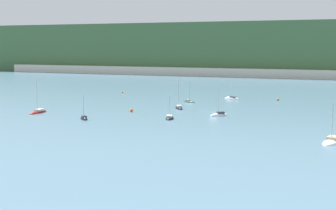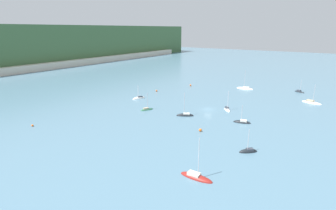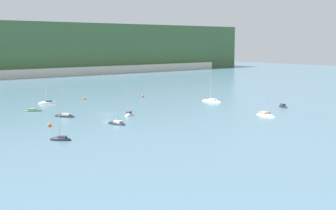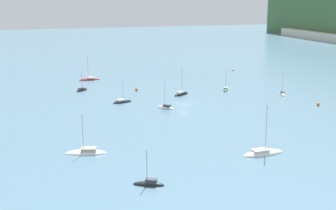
% 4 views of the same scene
% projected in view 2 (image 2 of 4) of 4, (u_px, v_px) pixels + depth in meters
% --- Properties ---
extents(ground_plane, '(600.00, 600.00, 0.00)m').
position_uv_depth(ground_plane, '(208.00, 109.00, 99.28)').
color(ground_plane, slate).
extents(shore_town_strip, '(371.82, 6.00, 5.01)m').
position_uv_depth(shore_town_strip, '(15.00, 70.00, 177.08)').
color(shore_town_strip, beige).
rests_on(shore_town_strip, ground_plane).
extents(sailboat_0, '(2.29, 7.25, 9.63)m').
position_uv_depth(sailboat_0, '(196.00, 177.00, 53.61)').
color(sailboat_0, maroon).
rests_on(sailboat_0, ground_plane).
extents(sailboat_1, '(4.60, 8.17, 8.43)m').
position_uv_depth(sailboat_1, '(311.00, 103.00, 108.01)').
color(sailboat_1, white).
rests_on(sailboat_1, ground_plane).
extents(sailboat_2, '(4.30, 4.48, 6.83)m').
position_uv_depth(sailboat_2, '(248.00, 152.00, 64.87)').
color(sailboat_2, black).
rests_on(sailboat_2, ground_plane).
extents(sailboat_3, '(5.32, 3.59, 7.23)m').
position_uv_depth(sailboat_3, '(147.00, 110.00, 98.53)').
color(sailboat_3, '#2D6647').
rests_on(sailboat_3, ground_plane).
extents(sailboat_4, '(3.29, 8.55, 10.34)m').
position_uv_depth(sailboat_4, '(245.00, 89.00, 133.56)').
color(sailboat_4, white).
rests_on(sailboat_4, ground_plane).
extents(sailboat_5, '(3.32, 5.87, 6.61)m').
position_uv_depth(sailboat_5, '(242.00, 122.00, 85.18)').
color(sailboat_5, black).
rests_on(sailboat_5, ground_plane).
extents(sailboat_6, '(4.98, 4.51, 8.17)m').
position_uv_depth(sailboat_6, '(227.00, 110.00, 98.47)').
color(sailboat_6, white).
rests_on(sailboat_6, ground_plane).
extents(sailboat_7, '(6.20, 3.71, 7.17)m').
position_uv_depth(sailboat_7, '(139.00, 99.00, 114.54)').
color(sailboat_7, white).
rests_on(sailboat_7, ground_plane).
extents(sailboat_8, '(3.53, 5.20, 6.40)m').
position_uv_depth(sailboat_8, '(299.00, 92.00, 126.32)').
color(sailboat_8, black).
rests_on(sailboat_8, ground_plane).
extents(sailboat_9, '(4.70, 6.08, 9.19)m').
position_uv_depth(sailboat_9, '(185.00, 116.00, 91.91)').
color(sailboat_9, black).
rests_on(sailboat_9, ground_plane).
extents(mooring_buoy_0, '(0.90, 0.90, 0.90)m').
position_uv_depth(mooring_buoy_0, '(200.00, 130.00, 77.80)').
color(mooring_buoy_0, orange).
rests_on(mooring_buoy_0, ground_plane).
extents(mooring_buoy_1, '(0.90, 0.90, 0.90)m').
position_uv_depth(mooring_buoy_1, '(191.00, 85.00, 139.87)').
color(mooring_buoy_1, orange).
rests_on(mooring_buoy_1, ground_plane).
extents(mooring_buoy_2, '(0.83, 0.83, 0.83)m').
position_uv_depth(mooring_buoy_2, '(157.00, 91.00, 127.55)').
color(mooring_buoy_2, orange).
rests_on(mooring_buoy_2, ground_plane).
extents(mooring_buoy_3, '(0.63, 0.63, 0.63)m').
position_uv_depth(mooring_buoy_3, '(32.00, 125.00, 81.89)').
color(mooring_buoy_3, orange).
rests_on(mooring_buoy_3, ground_plane).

